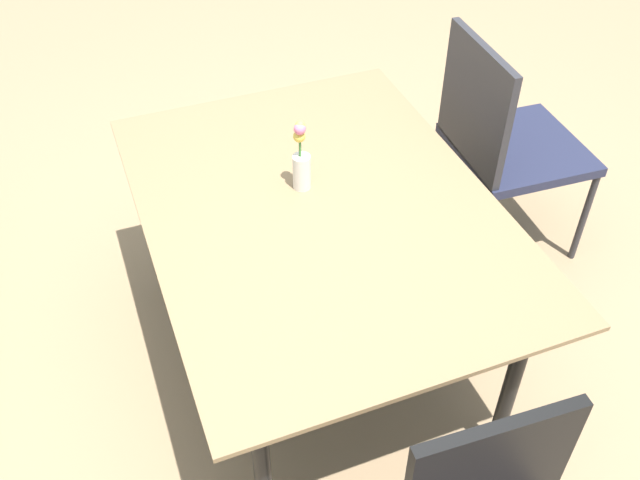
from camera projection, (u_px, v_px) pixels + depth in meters
name	position (u px, v px, depth m)	size (l,w,h in m)	color
ground_plane	(303.00, 352.00, 2.71)	(12.00, 12.00, 0.00)	#9E7F5B
dining_table	(320.00, 220.00, 2.26)	(1.46, 1.08, 0.71)	#8C704C
chair_near_right	(502.00, 137.00, 2.81)	(0.52, 0.52, 0.96)	#232740
flower_vase	(301.00, 162.00, 2.24)	(0.06, 0.06, 0.25)	silver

